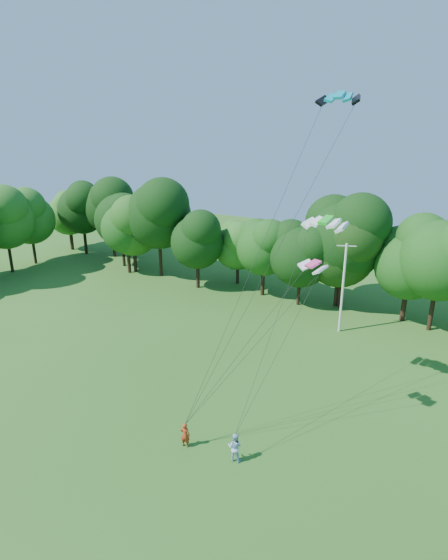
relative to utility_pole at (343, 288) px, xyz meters
The scene contains 9 objects.
ground 30.55m from the utility_pole, 96.55° to the right, with size 160.00×160.00×0.00m, color #235918.
utility_pole is the anchor object (origin of this frame).
kite_flyer_left 21.99m from the utility_pole, 97.43° to the right, with size 0.61×0.40×1.67m, color #B53317.
kite_flyer_right 21.22m from the utility_pole, 88.91° to the right, with size 0.89×0.69×1.82m, color #AACEEC.
kite_teal 20.48m from the utility_pole, 79.46° to the right, with size 2.47×1.19×0.58m.
kite_green 14.03m from the utility_pole, 81.88° to the right, with size 3.04×1.62×0.49m.
kite_pink 17.35m from the utility_pole, 80.63° to the right, with size 1.96×1.52×0.38m.
tree_back_west 31.18m from the utility_pole, behind, with size 8.15×8.15×11.85m.
tree_back_center 7.61m from the utility_pole, 111.34° to the left, with size 8.61×8.61×12.52m.
Camera 1 is at (14.55, -9.29, 18.39)m, focal length 28.00 mm.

